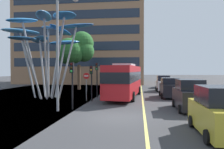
# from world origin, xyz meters

# --- Properties ---
(ground) EXTENTS (120.00, 240.00, 0.10)m
(ground) POSITION_xyz_m (-0.71, 0.00, -0.05)
(ground) COLOR #38383A
(red_bus) EXTENTS (3.48, 10.90, 3.59)m
(red_bus) POSITION_xyz_m (-0.21, 9.73, 1.96)
(red_bus) COLOR red
(red_bus) RESTS_ON ground
(leaf_sculpture) EXTENTS (10.16, 9.83, 8.58)m
(leaf_sculpture) POSITION_xyz_m (-8.29, 8.39, 6.76)
(leaf_sculpture) COLOR #9EA0A5
(leaf_sculpture) RESTS_ON ground
(traffic_light_kerb_near) EXTENTS (0.28, 0.42, 3.51)m
(traffic_light_kerb_near) POSITION_xyz_m (-3.61, 2.14, 2.55)
(traffic_light_kerb_near) COLOR black
(traffic_light_kerb_near) RESTS_ON ground
(traffic_light_kerb_far) EXTENTS (0.28, 0.42, 3.35)m
(traffic_light_kerb_far) POSITION_xyz_m (-3.15, 6.72, 2.44)
(traffic_light_kerb_far) COLOR black
(traffic_light_kerb_far) RESTS_ON ground
(traffic_light_island_mid) EXTENTS (0.28, 0.42, 3.72)m
(traffic_light_island_mid) POSITION_xyz_m (-3.20, 9.70, 2.70)
(traffic_light_island_mid) COLOR black
(traffic_light_island_mid) RESTS_ON ground
(car_parked_near) EXTENTS (2.09, 4.38, 2.22)m
(car_parked_near) POSITION_xyz_m (4.96, -3.30, 1.03)
(car_parked_near) COLOR gold
(car_parked_near) RESTS_ON ground
(car_parked_mid) EXTENTS (2.03, 4.40, 2.26)m
(car_parked_mid) POSITION_xyz_m (5.00, 3.00, 1.06)
(car_parked_mid) COLOR black
(car_parked_mid) RESTS_ON ground
(car_parked_far) EXTENTS (1.99, 4.06, 2.11)m
(car_parked_far) POSITION_xyz_m (4.56, 10.35, 1.00)
(car_parked_far) COLOR black
(car_parked_far) RESTS_ON ground
(car_side_street) EXTENTS (1.93, 3.83, 2.19)m
(car_side_street) POSITION_xyz_m (4.63, 17.49, 1.02)
(car_side_street) COLOR silver
(car_side_street) RESTS_ON ground
(car_far_side) EXTENTS (1.91, 3.86, 2.00)m
(car_far_side) POSITION_xyz_m (5.27, 23.62, 0.95)
(car_far_side) COLOR navy
(car_far_side) RESTS_ON ground
(street_lamp) EXTENTS (1.64, 0.44, 8.17)m
(street_lamp) POSITION_xyz_m (-4.09, 1.42, 5.16)
(street_lamp) COLOR gray
(street_lamp) RESTS_ON ground
(tree_pavement_near) EXTENTS (5.40, 5.34, 8.83)m
(tree_pavement_near) POSITION_xyz_m (-7.99, 18.46, 6.01)
(tree_pavement_near) COLOR brown
(tree_pavement_near) RESTS_ON ground
(no_entry_sign) EXTENTS (0.60, 0.12, 2.67)m
(no_entry_sign) POSITION_xyz_m (-3.72, 7.08, 1.77)
(no_entry_sign) COLOR gray
(no_entry_sign) RESTS_ON ground
(backdrop_building) EXTENTS (27.09, 15.16, 18.63)m
(backdrop_building) POSITION_xyz_m (-11.36, 36.23, 9.32)
(backdrop_building) COLOR #936B4C
(backdrop_building) RESTS_ON ground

